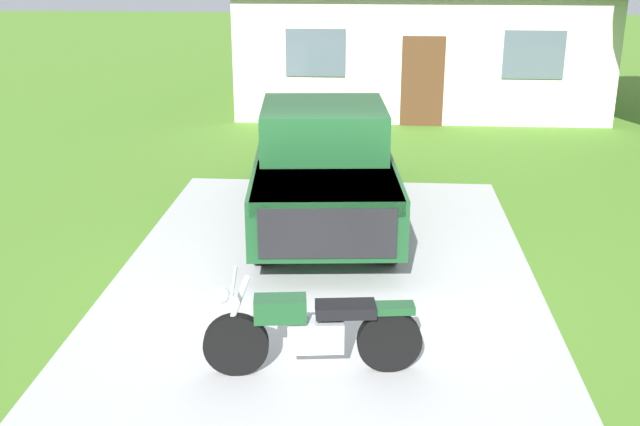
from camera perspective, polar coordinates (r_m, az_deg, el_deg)
The scene contains 5 objects.
ground_plane at distance 10.12m, azimuth 0.32°, elevation -4.93°, with size 80.00×80.00×0.00m, color #4F8029.
driveway_pad at distance 10.12m, azimuth 0.32°, elevation -4.92°, with size 5.49×8.78×0.01m, color #B3B3B3.
motorcycle at distance 7.86m, azimuth -0.64°, elevation -8.62°, with size 2.21×0.70×1.09m.
pickup_truck at distance 12.10m, azimuth 0.21°, elevation 3.98°, with size 2.48×5.77×1.90m.
neighbor_house at distance 21.00m, azimuth 7.25°, elevation 12.71°, with size 9.60×5.60×3.50m.
Camera 1 is at (0.60, -9.21, 4.16)m, focal length 43.53 mm.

